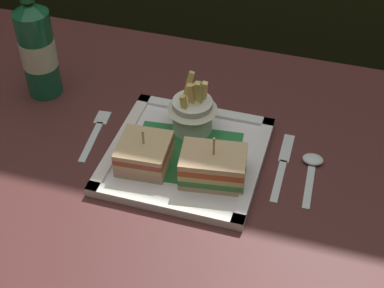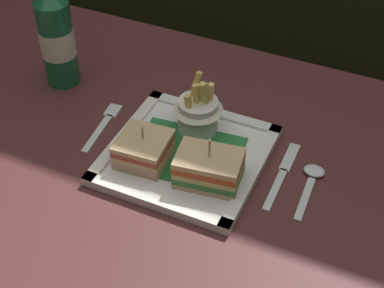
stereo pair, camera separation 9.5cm
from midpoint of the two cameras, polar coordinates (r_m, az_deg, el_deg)
name	(u,v)px [view 1 (the left image)]	position (r m, az deg, el deg)	size (l,w,h in m)	color
dining_table	(198,218)	(1.07, -2.01, -7.36)	(1.34, 0.74, 0.77)	#4C2422
square_plate	(186,156)	(0.98, -3.38, -1.28)	(0.25, 0.25, 0.02)	white
sandwich_half_left	(144,154)	(0.95, -7.54, -1.07)	(0.09, 0.09, 0.07)	tan
sandwich_half_right	(213,166)	(0.92, -0.89, -2.34)	(0.11, 0.08, 0.09)	tan
fries_cup	(193,109)	(1.00, -2.68, 3.28)	(0.09, 0.09, 0.11)	silver
beer_bottle	(37,46)	(1.12, -17.29, 9.01)	(0.07, 0.07, 0.28)	#175637
fork	(95,133)	(1.05, -11.97, 0.97)	(0.03, 0.14, 0.00)	silver
knife	(283,164)	(0.98, 6.09, -2.12)	(0.02, 0.17, 0.00)	silver
spoon	(312,167)	(0.97, 8.89, -2.33)	(0.04, 0.13, 0.01)	silver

